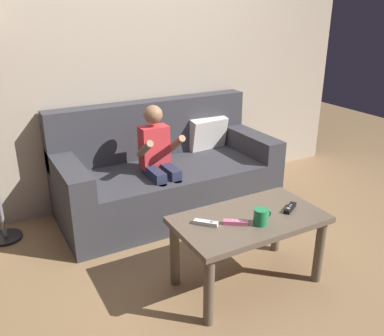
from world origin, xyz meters
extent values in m
plane|color=olive|center=(0.00, 0.00, 0.00)|extent=(8.63, 8.63, 0.00)
cube|color=#B2A38E|center=(0.00, 1.51, 1.25)|extent=(4.31, 0.05, 2.50)
cube|color=#38383D|center=(0.07, 1.06, 0.20)|extent=(1.78, 0.80, 0.40)
cube|color=#38383D|center=(0.07, 1.38, 0.65)|extent=(1.78, 0.16, 0.48)
cube|color=#38383D|center=(-0.72, 1.06, 0.49)|extent=(0.18, 0.80, 0.18)
cube|color=#38383D|center=(0.87, 1.06, 0.49)|extent=(0.18, 0.80, 0.18)
cube|color=silver|center=(0.58, 1.30, 0.55)|extent=(0.37, 0.20, 0.30)
cylinder|color=#282D47|center=(-0.13, 0.75, 0.20)|extent=(0.07, 0.07, 0.40)
cylinder|color=#282D47|center=(0.00, 0.75, 0.20)|extent=(0.07, 0.07, 0.40)
cube|color=#282D47|center=(-0.13, 0.89, 0.44)|extent=(0.08, 0.27, 0.08)
cube|color=#282D47|center=(0.00, 0.89, 0.44)|extent=(0.08, 0.27, 0.08)
cube|color=red|center=(-0.06, 1.02, 0.60)|extent=(0.22, 0.13, 0.33)
cylinder|color=#936B4C|center=(-0.19, 0.90, 0.65)|extent=(0.05, 0.24, 0.19)
cylinder|color=#936B4C|center=(0.07, 0.90, 0.65)|extent=(0.05, 0.24, 0.19)
sphere|color=#936B4C|center=(-0.06, 1.02, 0.86)|extent=(0.14, 0.14, 0.14)
cube|color=brown|center=(0.07, -0.05, 0.44)|extent=(0.90, 0.51, 0.04)
cylinder|color=brown|center=(-0.32, -0.25, 0.21)|extent=(0.06, 0.06, 0.42)
cylinder|color=brown|center=(0.47, -0.25, 0.21)|extent=(0.06, 0.06, 0.42)
cylinder|color=brown|center=(-0.32, 0.16, 0.21)|extent=(0.06, 0.06, 0.42)
cylinder|color=brown|center=(0.47, 0.16, 0.21)|extent=(0.06, 0.06, 0.42)
cube|color=pink|center=(-0.05, -0.08, 0.47)|extent=(0.14, 0.11, 0.02)
cylinder|color=#99999E|center=(-0.02, -0.10, 0.49)|extent=(0.02, 0.02, 0.00)
cylinder|color=silver|center=(-0.04, -0.08, 0.49)|extent=(0.01, 0.01, 0.00)
cylinder|color=silver|center=(-0.06, -0.07, 0.49)|extent=(0.01, 0.01, 0.00)
cube|color=white|center=(-0.20, 0.00, 0.47)|extent=(0.12, 0.13, 0.02)
cylinder|color=#99999E|center=(-0.17, -0.02, 0.49)|extent=(0.02, 0.02, 0.00)
cylinder|color=silver|center=(-0.20, 0.00, 0.49)|extent=(0.01, 0.01, 0.00)
cylinder|color=silver|center=(-0.21, 0.02, 0.49)|extent=(0.01, 0.01, 0.00)
cube|color=black|center=(0.35, -0.09, 0.47)|extent=(0.14, 0.10, 0.02)
cylinder|color=#99999E|center=(0.32, -0.11, 0.49)|extent=(0.02, 0.02, 0.00)
cylinder|color=silver|center=(0.35, -0.09, 0.49)|extent=(0.01, 0.01, 0.00)
cylinder|color=silver|center=(0.37, -0.08, 0.49)|extent=(0.01, 0.01, 0.00)
cylinder|color=#1E7F47|center=(0.08, -0.14, 0.51)|extent=(0.08, 0.08, 0.09)
torus|color=#1E7F47|center=(0.13, -0.14, 0.51)|extent=(0.06, 0.01, 0.06)
cylinder|color=black|center=(-1.20, 1.25, 0.01)|extent=(0.24, 0.24, 0.02)
camera|label=1|loc=(-1.29, -1.80, 1.64)|focal=39.01mm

